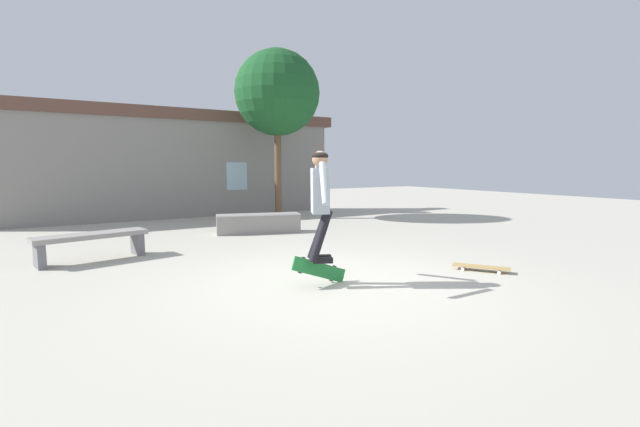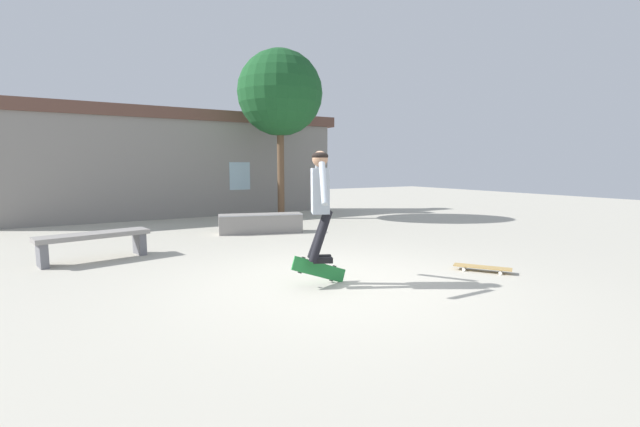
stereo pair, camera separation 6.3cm
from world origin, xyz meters
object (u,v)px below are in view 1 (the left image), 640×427
Objects in this scene: skate_ledge at (259,223)px; skater at (320,196)px; skateboard_flipping at (319,270)px; park_bench at (91,241)px; skateboard_resting at (481,267)px; tree_right at (277,93)px.

skate_ledge is 4.88m from skater.
skate_ledge is 4.76m from skateboard_flipping.
park_bench is 1.23× the size of skater.
skater reaches higher than park_bench.
skateboard_resting is (2.54, -0.62, -1.15)m from skater.
park_bench is at bearing 152.18° from skater.
skater is 1.85× the size of skateboard_resting.
skater is 1.72× the size of skateboard_flipping.
skate_ledge is (-1.65, -2.32, -3.53)m from tree_right.
tree_right is 7.27m from park_bench.
skater is at bearing -111.53° from tree_right.
skater reaches higher than skate_ledge.
skate_ledge is (3.64, 1.32, -0.12)m from park_bench.
park_bench reaches higher than skateboard_flipping.
park_bench reaches higher than skate_ledge.
skate_ledge reaches higher than skateboard_flipping.
skater is at bearing -86.81° from skate_ledge.
skater is at bearing -92.69° from skateboard_flipping.
skateboard_resting is at bearing 11.13° from skater.
park_bench reaches higher than skateboard_resting.
skater is at bearing -64.52° from park_bench.
park_bench is 6.45m from skateboard_resting.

